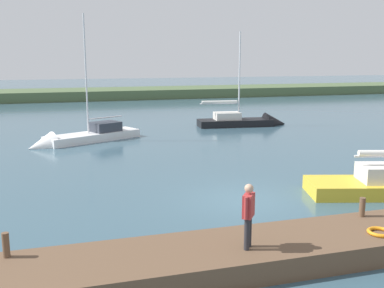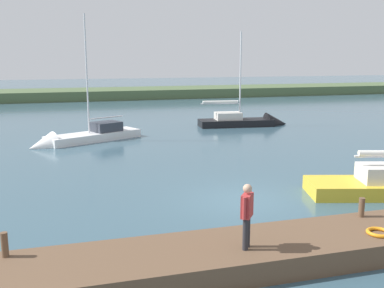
{
  "view_description": "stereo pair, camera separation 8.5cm",
  "coord_description": "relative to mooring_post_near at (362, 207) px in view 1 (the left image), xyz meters",
  "views": [
    {
      "loc": [
        6.41,
        15.01,
        5.32
      ],
      "look_at": [
        1.14,
        -2.99,
        1.68
      ],
      "focal_mm": 41.99,
      "sensor_mm": 36.0,
      "label": 1
    },
    {
      "loc": [
        6.33,
        15.04,
        5.32
      ],
      "look_at": [
        1.14,
        -2.99,
        1.68
      ],
      "focal_mm": 41.99,
      "sensor_mm": 36.0,
      "label": 2
    }
  ],
  "objects": [
    {
      "name": "sailboat_far_left",
      "position": [
        -5.57,
        -21.51,
        -0.74
      ],
      "size": [
        7.19,
        2.53,
        8.08
      ],
      "rotation": [
        0.0,
        0.0,
        3.04
      ],
      "color": "black",
      "rests_on": "ground_plane"
    },
    {
      "name": "mooring_post_far",
      "position": [
        9.92,
        0.0,
        0.01
      ],
      "size": [
        0.17,
        0.17,
        0.61
      ],
      "primitive_type": "cylinder",
      "color": "brown",
      "rests_on": "dock_pier"
    },
    {
      "name": "far_shoreline",
      "position": [
        2.07,
        -48.92,
        -0.92
      ],
      "size": [
        180.0,
        8.0,
        2.4
      ],
      "primitive_type": "cube",
      "color": "#4C603D",
      "rests_on": "ground_plane"
    },
    {
      "name": "dock_pier",
      "position": [
        2.07,
        0.82,
        -0.6
      ],
      "size": [
        20.66,
        2.35,
        0.63
      ],
      "primitive_type": "cube",
      "color": "brown",
      "rests_on": "ground_plane"
    },
    {
      "name": "person_on_dock",
      "position": [
        4.19,
        1.15,
        0.66
      ],
      "size": [
        0.44,
        0.53,
        1.66
      ],
      "rotation": [
        0.0,
        0.0,
        5.64
      ],
      "color": "#28282D",
      "rests_on": "dock_pier"
    },
    {
      "name": "life_ring_buoy",
      "position": [
        0.4,
        1.29,
        -0.24
      ],
      "size": [
        0.66,
        0.66,
        0.1
      ],
      "primitive_type": "torus",
      "color": "orange",
      "rests_on": "dock_pier"
    },
    {
      "name": "ground_plane",
      "position": [
        2.07,
        -4.17,
        -0.92
      ],
      "size": [
        200.0,
        200.0,
        0.0
      ],
      "primitive_type": "plane",
      "color": "#385666"
    },
    {
      "name": "sailboat_outer_mooring",
      "position": [
        7.41,
        -18.0,
        -0.79
      ],
      "size": [
        7.42,
        4.83,
        8.79
      ],
      "rotation": [
        0.0,
        0.0,
        0.46
      ],
      "color": "white",
      "rests_on": "ground_plane"
    },
    {
      "name": "mooring_post_near",
      "position": [
        0.0,
        0.0,
        0.0
      ],
      "size": [
        0.18,
        0.18,
        0.58
      ],
      "primitive_type": "cylinder",
      "color": "brown",
      "rests_on": "dock_pier"
    }
  ]
}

